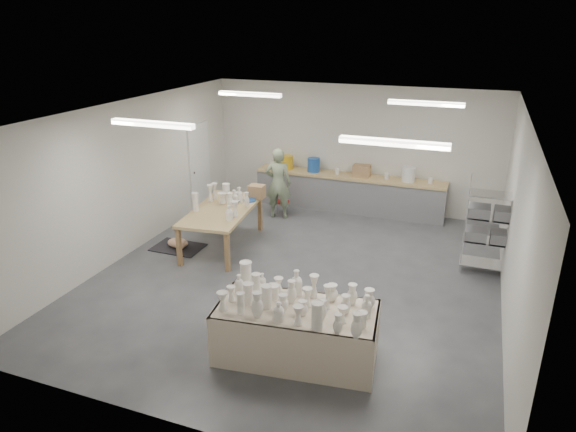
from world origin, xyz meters
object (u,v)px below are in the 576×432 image
at_px(work_table, 227,206).
at_px(potter, 278,183).
at_px(drying_table, 296,329).
at_px(red_stool, 282,202).

height_order(work_table, potter, potter).
height_order(drying_table, potter, potter).
distance_m(drying_table, work_table, 4.09).
xyz_separation_m(drying_table, potter, (-2.23, 4.96, 0.40)).
bearing_deg(red_stool, potter, -90.00).
bearing_deg(red_stool, work_table, -100.70).
bearing_deg(potter, work_table, 66.27).
xyz_separation_m(work_table, potter, (0.40, 1.84, -0.00)).
distance_m(work_table, red_stool, 2.22).
bearing_deg(work_table, drying_table, -56.32).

